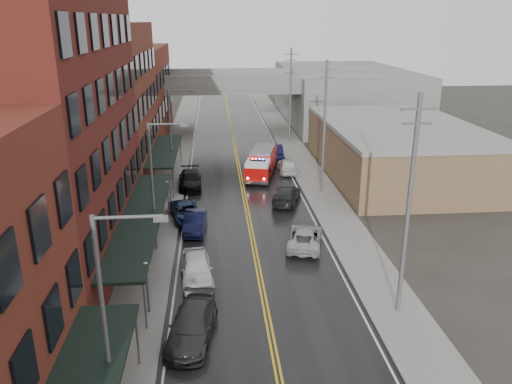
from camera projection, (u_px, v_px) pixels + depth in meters
road at (248, 215)px, 41.01m from camera, size 11.00×160.00×0.02m
sidewalk_left at (158, 217)px, 40.40m from camera, size 3.00×160.00×0.15m
sidewalk_right at (335, 212)px, 41.58m from camera, size 3.00×160.00×0.15m
curb_left at (179, 217)px, 40.53m from camera, size 0.30×160.00×0.15m
curb_right at (316, 212)px, 41.45m from camera, size 0.30×160.00×0.15m
brick_building_b at (38, 128)px, 30.40m from camera, size 9.00×20.00×18.00m
brick_building_c at (100, 106)px, 47.36m from camera, size 9.00×15.00×15.00m
brick_building_far at (130, 95)px, 64.32m from camera, size 9.00×20.00×12.00m
tan_building at (397, 151)px, 50.91m from camera, size 14.00×22.00×5.00m
right_far_block at (343, 95)px, 78.82m from camera, size 18.00×30.00×8.00m
awning_1 at (142, 216)px, 32.84m from camera, size 2.60×18.00×3.09m
awning_2 at (165, 150)px, 49.31m from camera, size 2.60×13.00×3.09m
globe_lamp_1 at (147, 276)px, 26.56m from camera, size 0.44×0.44×3.12m
globe_lamp_2 at (168, 191)px, 39.74m from camera, size 0.44×0.44×3.12m
street_lamp_0 at (110, 313)px, 18.08m from camera, size 2.64×0.22×9.00m
street_lamp_1 at (156, 179)px, 33.14m from camera, size 2.64×0.22×9.00m
street_lamp_2 at (173, 129)px, 48.20m from camera, size 2.64×0.22×9.00m
utility_pole_0 at (409, 205)px, 25.41m from camera, size 1.80×0.24×12.00m
utility_pole_1 at (324, 126)px, 44.24m from camera, size 1.80×0.24×12.00m
utility_pole_2 at (290, 94)px, 63.07m from camera, size 1.80×0.24×12.00m
overpass at (231, 90)px, 69.17m from camera, size 40.00×10.00×7.50m
fire_truck at (261, 163)px, 50.75m from camera, size 4.30×7.73×2.70m
parked_car_left_3 at (192, 326)px, 24.97m from camera, size 2.90×5.41×1.49m
parked_car_left_4 at (196, 268)px, 30.57m from camera, size 2.36×4.91×1.62m
parked_car_left_5 at (195, 222)px, 37.80m from camera, size 1.79×4.47×1.44m
parked_car_left_6 at (186, 212)px, 39.90m from camera, size 3.24×5.21×1.34m
parked_car_left_7 at (190, 180)px, 47.62m from camera, size 2.31×5.30×1.52m
parked_car_right_0 at (305, 237)px, 35.24m from camera, size 3.47×5.42×1.39m
parked_car_right_1 at (287, 195)px, 43.70m from camera, size 3.44×5.36×1.44m
parked_car_right_2 at (287, 165)px, 52.28m from camera, size 1.97×4.52×1.52m
parked_car_right_3 at (275, 151)px, 57.86m from camera, size 2.00×4.99×1.61m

